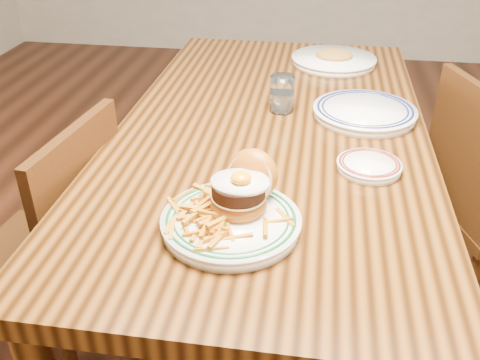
% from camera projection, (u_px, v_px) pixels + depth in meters
% --- Properties ---
extents(floor, '(6.00, 6.00, 0.00)m').
position_uv_depth(floor, '(265.00, 319.00, 1.88)').
color(floor, black).
rests_on(floor, ground).
extents(table, '(0.85, 1.60, 0.75)m').
position_uv_depth(table, '(271.00, 153.00, 1.54)').
color(table, black).
rests_on(table, floor).
extents(chair_left, '(0.43, 0.43, 0.84)m').
position_uv_depth(chair_left, '(57.00, 253.00, 1.48)').
color(chair_left, '#371E0B').
rests_on(chair_left, floor).
extents(main_plate, '(0.28, 0.30, 0.14)m').
position_uv_depth(main_plate, '(235.00, 209.00, 1.07)').
color(main_plate, white).
rests_on(main_plate, table).
extents(side_plate, '(0.15, 0.15, 0.02)m').
position_uv_depth(side_plate, '(369.00, 165.00, 1.27)').
color(side_plate, white).
rests_on(side_plate, table).
extents(rear_plate, '(0.29, 0.29, 0.03)m').
position_uv_depth(rear_plate, '(364.00, 112.00, 1.53)').
color(rear_plate, white).
rests_on(rear_plate, table).
extents(water_glass, '(0.07, 0.07, 0.11)m').
position_uv_depth(water_glass, '(282.00, 96.00, 1.56)').
color(water_glass, white).
rests_on(water_glass, table).
extents(far_plate, '(0.30, 0.30, 0.05)m').
position_uv_depth(far_plate, '(334.00, 60.00, 1.93)').
color(far_plate, white).
rests_on(far_plate, table).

